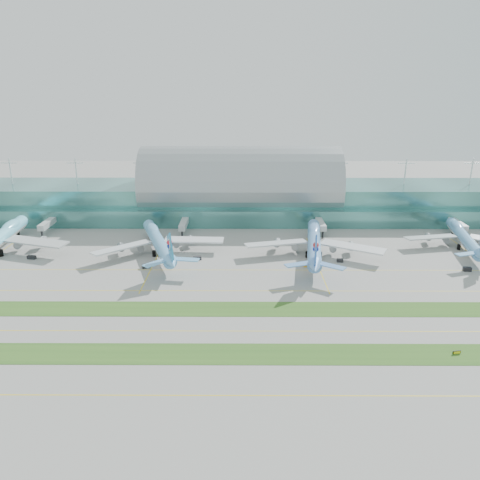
{
  "coord_description": "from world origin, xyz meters",
  "views": [
    {
      "loc": [
        0.87,
        -152.15,
        78.17
      ],
      "look_at": [
        0.0,
        55.0,
        9.0
      ],
      "focal_mm": 35.0,
      "sensor_mm": 36.0,
      "label": 1
    }
  ],
  "objects_px": {
    "airliner_b": "(158,241)",
    "airliner_d": "(464,237)",
    "airliner_c": "(314,242)",
    "taxiway_sign_east": "(457,352)",
    "terminal": "(241,194)"
  },
  "relations": [
    {
      "from": "airliner_c",
      "to": "taxiway_sign_east",
      "type": "xyz_separation_m",
      "value": [
        30.96,
        -87.49,
        -5.87
      ]
    },
    {
      "from": "airliner_c",
      "to": "airliner_b",
      "type": "bearing_deg",
      "value": -173.82
    },
    {
      "from": "airliner_c",
      "to": "airliner_d",
      "type": "xyz_separation_m",
      "value": [
        76.66,
        11.01,
        -0.72
      ]
    },
    {
      "from": "airliner_b",
      "to": "airliner_d",
      "type": "xyz_separation_m",
      "value": [
        151.89,
        8.76,
        -0.49
      ]
    },
    {
      "from": "airliner_d",
      "to": "taxiway_sign_east",
      "type": "xyz_separation_m",
      "value": [
        -45.7,
        -98.5,
        -5.15
      ]
    },
    {
      "from": "terminal",
      "to": "taxiway_sign_east",
      "type": "xyz_separation_m",
      "value": [
        66.45,
        -156.46,
        -13.68
      ]
    },
    {
      "from": "airliner_b",
      "to": "taxiway_sign_east",
      "type": "bearing_deg",
      "value": -59.63
    },
    {
      "from": "airliner_c",
      "to": "taxiway_sign_east",
      "type": "height_order",
      "value": "airliner_c"
    },
    {
      "from": "airliner_d",
      "to": "taxiway_sign_east",
      "type": "relative_size",
      "value": 25.47
    },
    {
      "from": "terminal",
      "to": "airliner_d",
      "type": "height_order",
      "value": "terminal"
    },
    {
      "from": "terminal",
      "to": "airliner_d",
      "type": "bearing_deg",
      "value": -27.33
    },
    {
      "from": "airliner_d",
      "to": "terminal",
      "type": "bearing_deg",
      "value": 163.44
    },
    {
      "from": "terminal",
      "to": "airliner_c",
      "type": "distance_m",
      "value": 77.96
    },
    {
      "from": "airliner_b",
      "to": "airliner_c",
      "type": "distance_m",
      "value": 75.26
    },
    {
      "from": "airliner_c",
      "to": "airliner_d",
      "type": "bearing_deg",
      "value": 16.06
    }
  ]
}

